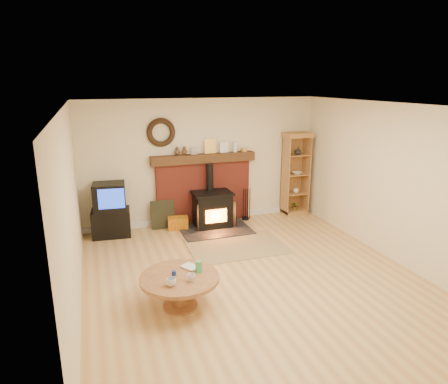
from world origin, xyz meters
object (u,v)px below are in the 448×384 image
object	(u,v)px
coffee_table	(180,282)
tv_unit	(110,211)
wood_stove	(213,210)
curio_cabinet	(295,174)

from	to	relation	value
coffee_table	tv_unit	bearing A→B (deg)	103.43
wood_stove	tv_unit	size ratio (longest dim) A/B	1.33
tv_unit	curio_cabinet	xyz separation A→B (m)	(4.03, 0.09, 0.42)
coffee_table	curio_cabinet	bearing A→B (deg)	42.46
wood_stove	tv_unit	xyz separation A→B (m)	(-2.01, 0.19, 0.14)
wood_stove	curio_cabinet	distance (m)	2.12
curio_cabinet	coffee_table	bearing A→B (deg)	-137.54
tv_unit	wood_stove	bearing A→B (deg)	-5.51
tv_unit	curio_cabinet	world-z (taller)	curio_cabinet
wood_stove	curio_cabinet	bearing A→B (deg)	7.84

